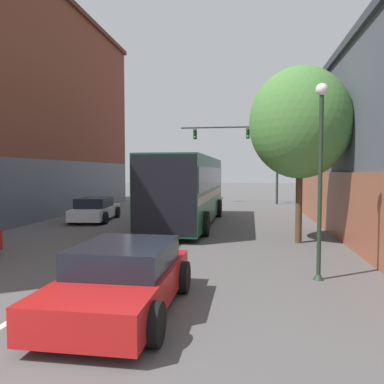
% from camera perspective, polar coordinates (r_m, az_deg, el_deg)
% --- Properties ---
extents(lane_center_line, '(0.14, 44.09, 0.01)m').
position_cam_1_polar(lane_center_line, '(18.52, -4.23, -4.83)').
color(lane_center_line, silver).
rests_on(lane_center_line, ground_plane).
extents(bus, '(2.86, 10.17, 3.24)m').
position_cam_1_polar(bus, '(18.04, -0.69, 0.77)').
color(bus, '#145133').
rests_on(bus, ground_plane).
extents(hatchback_foreground, '(2.11, 3.99, 1.23)m').
position_cam_1_polar(hatchback_foreground, '(7.22, -10.58, -12.84)').
color(hatchback_foreground, red).
rests_on(hatchback_foreground, ground_plane).
extents(parked_car_left_near, '(2.23, 4.29, 1.22)m').
position_cam_1_polar(parked_car_left_near, '(20.16, -14.53, -2.60)').
color(parked_car_left_near, silver).
rests_on(parked_car_left_near, ground_plane).
extents(traffic_signal_gantry, '(7.72, 0.36, 6.37)m').
position_cam_1_polar(traffic_signal_gantry, '(30.00, 8.52, 7.03)').
color(traffic_signal_gantry, '#333338').
rests_on(traffic_signal_gantry, ground_plane).
extents(street_lamp, '(0.29, 0.29, 4.62)m').
position_cam_1_polar(street_lamp, '(9.29, 18.96, 2.52)').
color(street_lamp, '#233323').
rests_on(street_lamp, ground_plane).
extents(street_tree_near, '(3.60, 3.24, 6.28)m').
position_cam_1_polar(street_tree_near, '(14.05, 16.15, 10.06)').
color(street_tree_near, '#4C3823').
rests_on(street_tree_near, ground_plane).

